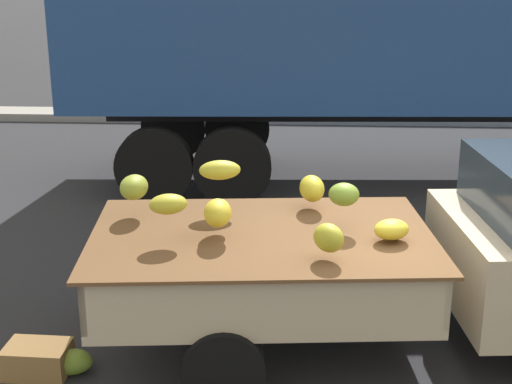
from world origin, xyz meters
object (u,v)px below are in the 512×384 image
semi_trailer (477,12)px  fallen_banana_bunch_near_tailgate (72,362)px  produce_crate (38,359)px  pickup_truck (497,252)px

semi_trailer → fallen_banana_bunch_near_tailgate: bearing=-129.9°
semi_trailer → produce_crate: size_ratio=23.28×
fallen_banana_bunch_near_tailgate → produce_crate: (-0.28, -0.01, 0.02)m
pickup_truck → produce_crate: 3.98m
pickup_truck → produce_crate: size_ratio=10.02×
pickup_truck → produce_crate: pickup_truck is taller
semi_trailer → fallen_banana_bunch_near_tailgate: (-4.44, -5.85, -2.43)m
semi_trailer → fallen_banana_bunch_near_tailgate: size_ratio=34.77×
pickup_truck → produce_crate: (-3.85, -0.69, -0.76)m
semi_trailer → pickup_truck: bearing=-102.2°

